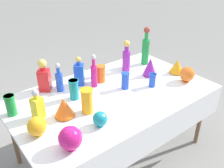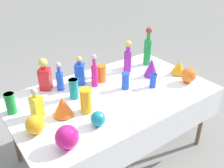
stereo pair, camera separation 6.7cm
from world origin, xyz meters
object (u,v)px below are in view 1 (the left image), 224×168
object	(u,v)px
square_decanter_2	(37,106)
fluted_vase_2	(64,107)
slender_vase_0	(74,89)
slender_vase_1	(11,104)
tall_bottle_0	(59,80)
round_bowl_1	(100,119)
slender_vase_4	(125,80)
fluted_vase_0	(177,66)
square_decanter_1	(79,73)
round_bowl_2	(70,138)
round_bowl_3	(37,126)
tall_bottle_1	(146,48)
fluted_vase_1	(150,67)
square_decanter_0	(44,77)
slender_vase_3	(101,73)
slender_vase_5	(87,100)
round_bowl_0	(187,74)
tall_bottle_2	(94,73)
tall_bottle_3	(126,58)
slender_vase_2	(152,79)

from	to	relation	value
square_decanter_2	fluted_vase_2	size ratio (longest dim) A/B	1.54
slender_vase_0	slender_vase_1	distance (m)	0.55
tall_bottle_0	round_bowl_1	xyz separation A→B (m)	(-0.01, -0.68, -0.05)
slender_vase_4	fluted_vase_0	xyz separation A→B (m)	(0.67, -0.09, -0.01)
square_decanter_1	tall_bottle_0	bearing A→B (deg)	178.18
square_decanter_2	round_bowl_1	world-z (taller)	square_decanter_2
tall_bottle_0	round_bowl_2	size ratio (longest dim) A/B	1.65
tall_bottle_0	round_bowl_3	distance (m)	0.66
slender_vase_4	round_bowl_3	bearing A→B (deg)	-172.28
tall_bottle_1	slender_vase_1	distance (m)	1.60
fluted_vase_1	square_decanter_0	bearing A→B (deg)	158.55
tall_bottle_0	round_bowl_3	world-z (taller)	tall_bottle_0
square_decanter_2	slender_vase_3	distance (m)	0.80
square_decanter_1	fluted_vase_0	size ratio (longest dim) A/B	1.90
slender_vase_5	round_bowl_1	bearing A→B (deg)	-96.11
square_decanter_2	slender_vase_4	size ratio (longest dim) A/B	1.60
slender_vase_0	round_bowl_0	distance (m)	1.17
square_decanter_1	fluted_vase_0	distance (m)	1.07
round_bowl_0	square_decanter_1	bearing A→B (deg)	145.14
slender_vase_0	slender_vase_5	size ratio (longest dim) A/B	0.87
tall_bottle_2	slender_vase_3	xyz separation A→B (m)	(0.11, 0.04, -0.05)
slender_vase_5	fluted_vase_1	world-z (taller)	slender_vase_5
square_decanter_2	square_decanter_1	bearing A→B (deg)	26.81
tall_bottle_3	round_bowl_1	xyz separation A→B (m)	(-0.80, -0.62, -0.09)
slender_vase_5	round_bowl_3	xyz separation A→B (m)	(-0.45, -0.02, -0.04)
tall_bottle_2	round_bowl_1	xyz separation A→B (m)	(-0.32, -0.55, -0.08)
fluted_vase_2	round_bowl_0	world-z (taller)	fluted_vase_2
slender_vase_2	tall_bottle_3	bearing A→B (deg)	86.58
tall_bottle_2	slender_vase_3	size ratio (longest dim) A/B	1.92
fluted_vase_1	round_bowl_0	distance (m)	0.39
square_decanter_1	round_bowl_1	world-z (taller)	square_decanter_1
round_bowl_2	tall_bottle_2	bearing A→B (deg)	45.13
slender_vase_3	fluted_vase_0	xyz separation A→B (m)	(0.77, -0.35, -0.01)
tall_bottle_1	square_decanter_2	bearing A→B (deg)	-170.53
square_decanter_2	slender_vase_0	size ratio (longest dim) A/B	1.41
slender_vase_1	round_bowl_0	xyz separation A→B (m)	(1.63, -0.53, -0.01)
square_decanter_1	round_bowl_0	size ratio (longest dim) A/B	1.87
round_bowl_1	fluted_vase_2	bearing A→B (deg)	119.28
tall_bottle_0	slender_vase_5	size ratio (longest dim) A/B	1.32
tall_bottle_3	round_bowl_0	distance (m)	0.67
round_bowl_3	tall_bottle_0	bearing A→B (deg)	47.90
square_decanter_1	slender_vase_0	distance (m)	0.27
square_decanter_1	slender_vase_1	xyz separation A→B (m)	(-0.72, -0.10, -0.03)
tall_bottle_3	round_bowl_2	xyz separation A→B (m)	(-1.11, -0.70, -0.07)
fluted_vase_0	round_bowl_2	size ratio (longest dim) A/B	0.90
slender_vase_1	fluted_vase_1	bearing A→B (deg)	-7.95
round_bowl_2	tall_bottle_1	bearing A→B (deg)	26.74
slender_vase_5	slender_vase_3	bearing A→B (deg)	42.36
fluted_vase_0	round_bowl_1	size ratio (longest dim) A/B	1.26
slender_vase_2	tall_bottle_2	bearing A→B (deg)	141.80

